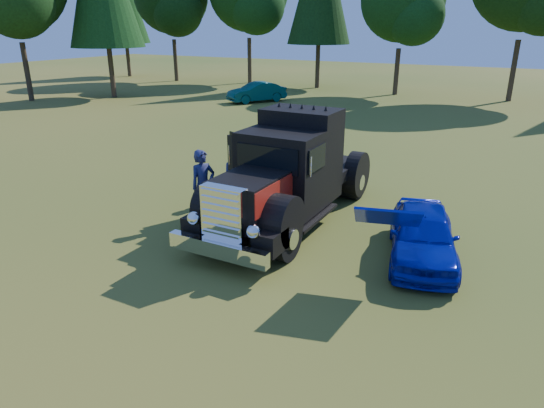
{
  "coord_description": "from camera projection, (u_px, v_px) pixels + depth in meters",
  "views": [
    {
      "loc": [
        5.83,
        -8.6,
        5.18
      ],
      "look_at": [
        0.54,
        1.15,
        1.03
      ],
      "focal_mm": 32.0,
      "sensor_mm": 36.0,
      "label": 1
    }
  ],
  "objects": [
    {
      "name": "spectator_near",
      "position": [
        203.0,
        186.0,
        13.24
      ],
      "size": [
        0.73,
        0.86,
        2.02
      ],
      "primitive_type": "imported",
      "rotation": [
        0.0,
        0.0,
        1.17
      ],
      "color": "#1B2040",
      "rests_on": "ground"
    },
    {
      "name": "distant_teal_car",
      "position": [
        257.0,
        92.0,
        33.8
      ],
      "size": [
        3.43,
        4.21,
        1.35
      ],
      "primitive_type": "imported",
      "rotation": [
        0.0,
        0.0,
        -0.58
      ],
      "color": "#0A3E3C",
      "rests_on": "ground"
    },
    {
      "name": "hotrod_coupe",
      "position": [
        423.0,
        234.0,
        11.13
      ],
      "size": [
        2.36,
        4.21,
        1.89
      ],
      "color": "#190798",
      "rests_on": "ground"
    },
    {
      "name": "ground",
      "position": [
        229.0,
        256.0,
        11.5
      ],
      "size": [
        120.0,
        120.0,
        0.0
      ],
      "primitive_type": "plane",
      "color": "#2F4E17",
      "rests_on": "ground"
    },
    {
      "name": "diamond_t_truck",
      "position": [
        287.0,
        178.0,
        13.06
      ],
      "size": [
        3.27,
        7.16,
        3.0
      ],
      "color": "black",
      "rests_on": "ground"
    },
    {
      "name": "spectator_far",
      "position": [
        236.0,
        175.0,
        14.82
      ],
      "size": [
        1.02,
        0.98,
        1.66
      ],
      "primitive_type": "imported",
      "rotation": [
        0.0,
        0.0,
        0.6
      ],
      "color": "#1E2246",
      "rests_on": "ground"
    }
  ]
}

